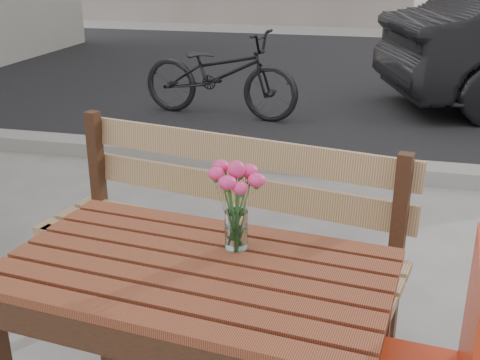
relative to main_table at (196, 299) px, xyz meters
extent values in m
cube|color=black|center=(-0.04, 6.90, -0.61)|extent=(30.00, 8.00, 0.00)
cube|color=gray|center=(-0.04, 2.90, -0.55)|extent=(30.00, 0.25, 0.12)
cube|color=#571F17|center=(0.00, 0.00, 0.11)|extent=(1.25, 0.82, 0.03)
cube|color=black|center=(-0.50, 0.36, -0.26)|extent=(0.07, 0.07, 0.70)
cube|color=black|center=(0.57, 0.23, -0.26)|extent=(0.07, 0.07, 0.70)
cube|color=#856344|center=(-0.12, 0.57, -0.12)|extent=(1.60, 0.72, 0.03)
cube|color=#856344|center=(-0.07, 0.79, 0.14)|extent=(1.52, 0.34, 0.42)
cube|color=black|center=(-0.85, 0.54, -0.35)|extent=(0.07, 0.07, 0.51)
cube|color=black|center=(-0.78, 0.88, -0.14)|extent=(0.07, 0.07, 0.94)
cube|color=black|center=(0.61, 0.60, -0.14)|extent=(0.07, 0.07, 0.94)
cube|color=red|center=(0.80, -0.13, 0.09)|extent=(0.09, 0.46, 0.43)
cylinder|color=white|center=(0.09, 0.15, 0.18)|extent=(0.08, 0.08, 0.13)
cylinder|color=#336F30|center=(0.09, 0.15, 0.25)|extent=(0.04, 0.04, 0.25)
imported|color=black|center=(-1.14, 4.36, -0.17)|extent=(1.75, 0.82, 0.89)
camera|label=1|loc=(0.52, -1.54, 1.02)|focal=45.00mm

